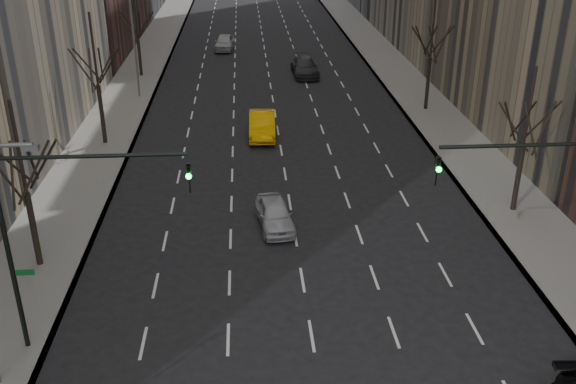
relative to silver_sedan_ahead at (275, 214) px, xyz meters
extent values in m
cube|color=slate|center=(-11.28, 48.82, -0.63)|extent=(4.50, 320.00, 0.15)
cube|color=slate|center=(13.22, 48.82, -0.63)|extent=(4.50, 320.00, 0.15)
cylinder|color=black|center=(-11.03, -3.18, 1.23)|extent=(0.28, 0.28, 3.57)
cylinder|color=black|center=(-11.03, -3.18, 5.14)|extent=(0.16, 0.16, 4.25)
cylinder|color=black|center=(-10.88, -2.33, 4.24)|extent=(0.42, 1.80, 2.52)
cylinder|color=black|center=(-10.22, -2.89, 4.24)|extent=(1.74, 0.72, 2.52)
cylinder|color=black|center=(-10.37, -3.73, 4.24)|extent=(1.46, 1.25, 2.52)
cylinder|color=black|center=(-11.18, -4.03, 4.24)|extent=(0.42, 1.80, 2.52)
cylinder|color=black|center=(-11.84, -3.47, 4.24)|extent=(1.74, 0.72, 2.52)
cylinder|color=black|center=(-11.69, -2.63, 4.24)|extent=(1.46, 1.25, 2.52)
cylinder|color=black|center=(-11.03, 12.82, 1.44)|extent=(0.28, 0.28, 3.99)
cylinder|color=black|center=(-11.03, 12.82, 5.81)|extent=(0.16, 0.16, 4.75)
cylinder|color=black|center=(-10.88, 13.67, 4.66)|extent=(0.42, 1.80, 2.52)
cylinder|color=black|center=(-10.22, 13.11, 4.66)|extent=(1.74, 0.72, 2.52)
cylinder|color=black|center=(-10.37, 12.27, 4.66)|extent=(1.46, 1.25, 2.52)
cylinder|color=black|center=(-11.18, 11.97, 4.66)|extent=(0.42, 1.80, 2.52)
cylinder|color=black|center=(-11.84, 12.53, 4.66)|extent=(1.74, 0.72, 2.52)
cylinder|color=black|center=(-11.69, 13.37, 4.66)|extent=(1.46, 1.25, 2.52)
cylinder|color=black|center=(-11.03, 30.82, 1.12)|extent=(0.28, 0.28, 3.36)
cylinder|color=black|center=(-11.03, 30.82, 4.80)|extent=(0.16, 0.16, 4.00)
cylinder|color=black|center=(-10.88, 31.67, 4.03)|extent=(0.42, 1.80, 2.52)
cylinder|color=black|center=(-10.22, 31.11, 4.03)|extent=(1.74, 0.72, 2.52)
cylinder|color=black|center=(-10.37, 30.27, 4.03)|extent=(1.46, 1.25, 2.52)
cylinder|color=black|center=(-11.18, 29.97, 4.03)|extent=(0.42, 1.80, 2.52)
cylinder|color=black|center=(-11.84, 30.53, 4.03)|extent=(1.74, 0.72, 2.52)
cylinder|color=black|center=(-11.69, 31.37, 4.03)|extent=(1.46, 1.25, 2.52)
cylinder|color=black|center=(12.97, 0.82, 1.23)|extent=(0.28, 0.28, 3.57)
cylinder|color=black|center=(12.97, 0.82, 5.14)|extent=(0.16, 0.16, 4.25)
cylinder|color=black|center=(13.12, 1.67, 4.24)|extent=(0.42, 1.80, 2.52)
cylinder|color=black|center=(13.78, 1.11, 4.24)|extent=(1.74, 0.72, 2.52)
cylinder|color=black|center=(13.63, 0.27, 4.24)|extent=(1.46, 1.25, 2.52)
cylinder|color=black|center=(12.82, -0.03, 4.24)|extent=(0.42, 1.80, 2.52)
cylinder|color=black|center=(12.16, 0.53, 4.24)|extent=(1.74, 0.72, 2.52)
cylinder|color=black|center=(12.31, 1.37, 4.24)|extent=(1.46, 1.25, 2.52)
cylinder|color=black|center=(12.97, 18.82, 1.44)|extent=(0.28, 0.28, 3.99)
cylinder|color=black|center=(12.97, 18.82, 5.81)|extent=(0.16, 0.16, 4.75)
cylinder|color=black|center=(13.12, 19.67, 4.66)|extent=(0.42, 1.80, 2.52)
cylinder|color=black|center=(13.78, 19.11, 4.66)|extent=(1.74, 0.72, 2.52)
cylinder|color=black|center=(13.63, 18.27, 4.66)|extent=(1.46, 1.25, 2.52)
cylinder|color=black|center=(12.82, 17.97, 4.66)|extent=(0.42, 1.80, 2.52)
cylinder|color=black|center=(12.16, 18.53, 4.66)|extent=(1.74, 0.72, 2.52)
cylinder|color=black|center=(12.31, 19.37, 4.66)|extent=(1.46, 1.25, 2.52)
cylinder|color=black|center=(-9.83, -9.18, 3.44)|extent=(0.18, 0.18, 8.00)
cylinder|color=black|center=(-6.58, -9.18, 7.04)|extent=(6.50, 0.14, 0.14)
imported|color=black|center=(-3.33, -9.18, 6.14)|extent=(0.18, 0.22, 1.10)
sphere|color=#0CFF33|center=(-3.33, -9.36, 6.29)|extent=(0.20, 0.20, 0.20)
cube|color=#0C5926|center=(-9.43, -9.18, 2.64)|extent=(0.70, 0.04, 0.22)
cylinder|color=black|center=(8.52, -9.18, 7.04)|extent=(6.50, 0.14, 0.14)
imported|color=black|center=(5.27, -9.18, 6.14)|extent=(0.18, 0.22, 1.10)
sphere|color=#0CFF33|center=(5.27, -9.36, 6.29)|extent=(0.20, 0.20, 0.20)
cube|color=slate|center=(-7.73, -11.18, 8.14)|extent=(0.50, 0.22, 0.15)
cylinder|color=slate|center=(-10.23, 23.82, 3.94)|extent=(0.16, 0.16, 9.00)
imported|color=#AEB0B7|center=(0.00, 0.00, 0.00)|extent=(2.16, 4.33, 1.42)
imported|color=#FFB005|center=(-0.20, 13.71, 0.14)|extent=(1.92, 5.19, 1.70)
imported|color=#29282D|center=(4.36, 30.23, 0.11)|extent=(2.48, 5.70, 1.63)
imported|color=#B8B8B8|center=(-3.41, 41.82, 0.12)|extent=(2.37, 5.03, 1.66)
camera|label=1|loc=(-1.35, -29.36, 14.94)|focal=40.00mm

